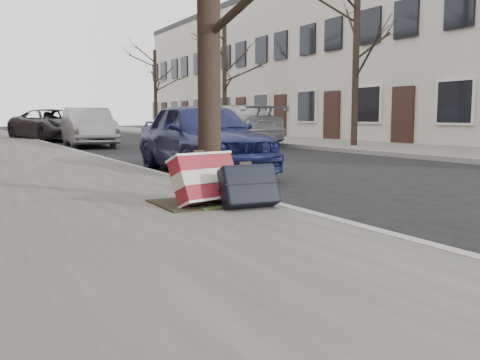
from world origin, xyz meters
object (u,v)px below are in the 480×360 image
car_near_mid (88,127)px  suitcase_navy (249,185)px  car_near_front (202,137)px  suitcase_red (205,179)px

car_near_mid → suitcase_navy: bearing=-91.9°
car_near_mid → car_near_front: bearing=-86.5°
car_near_front → car_near_mid: (0.17, 10.06, 0.01)m
suitcase_navy → car_near_front: size_ratio=0.15×
suitcase_red → car_near_front: car_near_front is taller
suitcase_navy → car_near_mid: car_near_mid is taller
suitcase_red → car_near_mid: 14.19m
suitcase_red → suitcase_navy: bearing=-63.6°
suitcase_red → suitcase_navy: suitcase_red is taller
suitcase_red → car_near_mid: car_near_mid is taller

